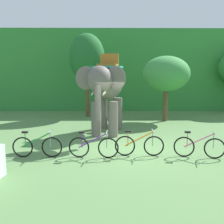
{
  "coord_description": "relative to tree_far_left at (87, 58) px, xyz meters",
  "views": [
    {
      "loc": [
        -0.78,
        -10.08,
        2.9
      ],
      "look_at": [
        -0.62,
        1.0,
        1.3
      ],
      "focal_mm": 44.65,
      "sensor_mm": 36.0,
      "label": 1
    }
  ],
  "objects": [
    {
      "name": "bike_purple",
      "position": [
        0.84,
        -8.92,
        -3.4
      ],
      "size": [
        1.71,
        0.52,
        0.92
      ],
      "color": "black",
      "rests_on": "ground"
    },
    {
      "name": "foliage_hedge",
      "position": [
        2.12,
        5.56,
        -0.77
      ],
      "size": [
        36.0,
        6.0,
        6.03
      ],
      "primitive_type": "cube",
      "color": "#338438",
      "rests_on": "ground"
    },
    {
      "name": "tree_far_left",
      "position": [
        0.0,
        0.0,
        0.0
      ],
      "size": [
        2.26,
        2.26,
        5.33
      ],
      "color": "brown",
      "rests_on": "ground"
    },
    {
      "name": "tree_right",
      "position": [
        4.74,
        -1.78,
        -1.01
      ],
      "size": [
        2.76,
        2.76,
        3.82
      ],
      "color": "brown",
      "rests_on": "ground"
    },
    {
      "name": "ground_plane",
      "position": [
        2.12,
        -8.02,
        -3.79
      ],
      "size": [
        80.0,
        80.0,
        0.0
      ],
      "primitive_type": "plane",
      "color": "#567F47"
    },
    {
      "name": "bike_orange",
      "position": [
        2.42,
        -8.72,
        -3.4
      ],
      "size": [
        1.71,
        0.52,
        0.92
      ],
      "color": "black",
      "rests_on": "ground"
    },
    {
      "name": "bike_pink",
      "position": [
        4.43,
        -8.97,
        -3.4
      ],
      "size": [
        1.68,
        0.57,
        0.92
      ],
      "color": "black",
      "rests_on": "ground"
    },
    {
      "name": "elephant",
      "position": [
        1.27,
        -5.2,
        -1.59
      ],
      "size": [
        2.25,
        4.23,
        3.78
      ],
      "color": "#665E56",
      "rests_on": "ground"
    },
    {
      "name": "bike_green",
      "position": [
        -1.08,
        -8.83,
        -3.4
      ],
      "size": [
        1.71,
        0.52,
        0.92
      ],
      "color": "black",
      "rests_on": "ground"
    }
  ]
}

